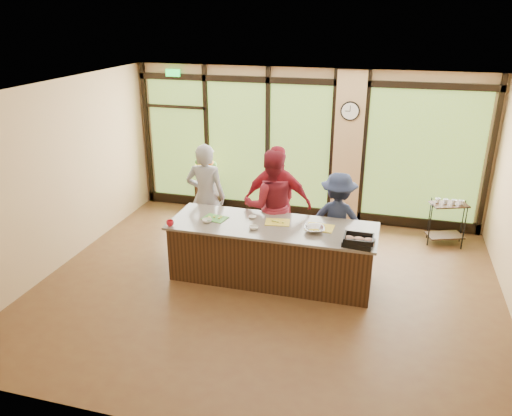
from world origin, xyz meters
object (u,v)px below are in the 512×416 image
Objects in this scene: island_base at (272,253)px; flower_stand at (208,198)px; cook_left at (206,197)px; bar_cart at (447,217)px; cook_right at (337,220)px; roasting_pan at (358,243)px.

island_base reaches higher than flower_stand.
flower_stand is (-0.52, 1.42, -0.58)m from cook_left.
bar_cart is at bearing -167.72° from cook_left.
cook_left reaches higher than flower_stand.
flower_stand is (-2.83, 1.45, -0.42)m from cook_right.
cook_right is at bearing -165.17° from bar_cart.
island_base is 7.56× the size of roasting_pan.
roasting_pan reaches higher than flower_stand.
cook_left reaches higher than island_base.
island_base is 1.68m from cook_left.
bar_cart reaches higher than flower_stand.
flower_stand is at bearing 130.79° from island_base.
roasting_pan is at bearing -140.75° from bar_cart.
cook_right is at bearing 174.42° from cook_left.
cook_left is at bearing -61.36° from flower_stand.
flower_stand is at bearing -25.34° from cook_right.
flower_stand is (-1.91, 2.21, -0.06)m from island_base.
roasting_pan is 0.54× the size of flower_stand.
cook_left reaches higher than roasting_pan.
cook_left is at bearing 1.12° from cook_right.
bar_cart is (1.84, 1.31, -0.28)m from cook_right.
roasting_pan is at bearing -30.11° from flower_stand.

